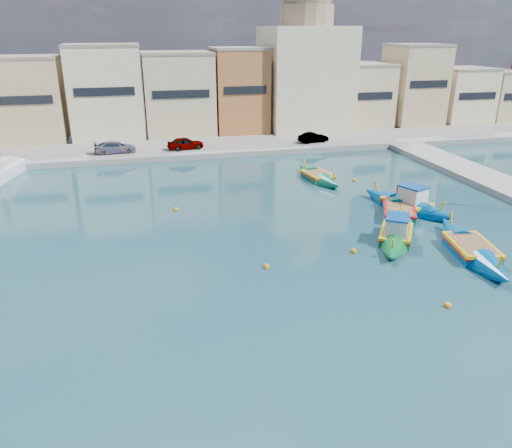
{
  "coord_description": "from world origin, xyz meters",
  "views": [
    {
      "loc": [
        -11.15,
        -21.0,
        12.3
      ],
      "look_at": [
        -4.54,
        6.0,
        1.4
      ],
      "focal_mm": 35.0,
      "sensor_mm": 36.0,
      "label": 1
    }
  ],
  "objects": [
    {
      "name": "luzzu_blue_cabin",
      "position": [
        7.67,
        9.68,
        0.35
      ],
      "size": [
        4.91,
        8.36,
        2.91
      ],
      "color": "#0056A2",
      "rests_on": "ground"
    },
    {
      "name": "luzzu_blue_south",
      "position": [
        7.33,
        1.73,
        0.27
      ],
      "size": [
        3.97,
        9.33,
        2.63
      ],
      "color": "#0055A1",
      "rests_on": "ground"
    },
    {
      "name": "yacht_north",
      "position": [
        -22.56,
        27.64,
        0.43
      ],
      "size": [
        3.97,
        8.46,
        10.89
      ],
      "color": "white",
      "rests_on": "ground"
    },
    {
      "name": "mooring_buoys",
      "position": [
        1.9,
        5.83,
        0.08
      ],
      "size": [
        23.54,
        20.84,
        0.36
      ],
      "color": "orange",
      "rests_on": "ground"
    },
    {
      "name": "parked_cars",
      "position": [
        -5.98,
        30.5,
        1.2
      ],
      "size": [
        24.97,
        2.02,
        1.26
      ],
      "color": "#4C1919",
      "rests_on": "north_quay"
    },
    {
      "name": "church_block",
      "position": [
        10.0,
        40.0,
        8.41
      ],
      "size": [
        10.0,
        10.0,
        19.1
      ],
      "color": "beige",
      "rests_on": "ground"
    },
    {
      "name": "luzzu_turquoise_cabin",
      "position": [
        4.15,
        4.77,
        0.32
      ],
      "size": [
        5.97,
        7.91,
        2.65
      ],
      "color": "#0B7434",
      "rests_on": "ground"
    },
    {
      "name": "ground",
      "position": [
        0.0,
        0.0,
        0.0
      ],
      "size": [
        160.0,
        160.0,
        0.0
      ],
      "primitive_type": "plane",
      "color": "#15373F",
      "rests_on": "ground"
    },
    {
      "name": "north_quay",
      "position": [
        0.0,
        32.0,
        0.3
      ],
      "size": [
        80.0,
        8.0,
        0.6
      ],
      "primitive_type": "cube",
      "color": "gray",
      "rests_on": "ground"
    },
    {
      "name": "luzzu_green",
      "position": [
        4.05,
        18.42,
        0.25
      ],
      "size": [
        2.9,
        7.56,
        2.32
      ],
      "color": "#0A724D",
      "rests_on": "ground"
    },
    {
      "name": "north_townhouses",
      "position": [
        6.68,
        39.36,
        5.0
      ],
      "size": [
        83.2,
        7.87,
        10.19
      ],
      "color": "#C9B38B",
      "rests_on": "ground"
    },
    {
      "name": "luzzu_cyan_mid",
      "position": [
        6.29,
        8.34,
        0.26
      ],
      "size": [
        5.45,
        8.56,
        2.52
      ],
      "color": "#007E9B",
      "rests_on": "ground"
    }
  ]
}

